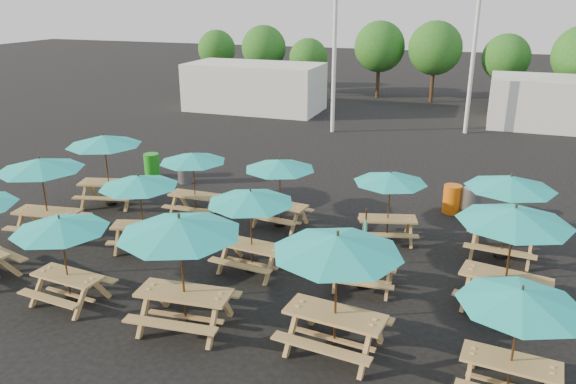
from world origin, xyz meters
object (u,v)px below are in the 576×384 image
(picnic_unit_4, at_px, (139,185))
(picnic_unit_9, at_px, (337,250))
(picnic_unit_14, at_px, (510,186))
(picnic_unit_5, at_px, (193,160))
(waste_bin_3, at_px, (472,202))
(waste_bin_2, at_px, (452,199))
(picnic_unit_2, at_px, (104,144))
(picnic_unit_13, at_px, (514,220))
(picnic_unit_8, at_px, (280,167))
(picnic_unit_3, at_px, (60,228))
(picnic_unit_7, at_px, (251,201))
(picnic_unit_1, at_px, (40,168))
(picnic_unit_12, at_px, (521,302))
(picnic_unit_11, at_px, (390,181))
(waste_bin_1, at_px, (185,171))
(picnic_unit_6, at_px, (180,231))
(waste_bin_0, at_px, (152,165))
(picnic_unit_10, at_px, (364,256))

(picnic_unit_4, distance_m, picnic_unit_9, 6.90)
(picnic_unit_4, distance_m, picnic_unit_14, 9.84)
(picnic_unit_5, relative_size, waste_bin_3, 2.27)
(picnic_unit_9, distance_m, waste_bin_2, 8.87)
(picnic_unit_2, height_order, picnic_unit_14, picnic_unit_2)
(picnic_unit_13, relative_size, picnic_unit_14, 1.12)
(picnic_unit_5, height_order, picnic_unit_8, picnic_unit_8)
(picnic_unit_3, bearing_deg, picnic_unit_7, 45.96)
(picnic_unit_1, xyz_separation_m, picnic_unit_12, (12.60, -2.88, -0.24))
(picnic_unit_3, xyz_separation_m, picnic_unit_13, (9.42, 3.07, 0.30))
(picnic_unit_1, xyz_separation_m, picnic_unit_14, (12.52, 2.98, -0.08))
(picnic_unit_1, xyz_separation_m, picnic_unit_11, (9.40, 3.03, -0.29))
(picnic_unit_11, bearing_deg, picnic_unit_5, 165.32)
(picnic_unit_9, relative_size, waste_bin_2, 3.02)
(picnic_unit_3, relative_size, picnic_unit_9, 0.83)
(picnic_unit_3, distance_m, picnic_unit_5, 5.83)
(picnic_unit_3, relative_size, waste_bin_1, 2.50)
(picnic_unit_1, xyz_separation_m, picnic_unit_4, (3.07, 0.23, -0.23))
(picnic_unit_12, bearing_deg, picnic_unit_8, 143.10)
(picnic_unit_9, bearing_deg, picnic_unit_3, -171.14)
(picnic_unit_7, bearing_deg, picnic_unit_3, -133.36)
(picnic_unit_5, bearing_deg, picnic_unit_3, -91.25)
(picnic_unit_8, distance_m, picnic_unit_13, 7.03)
(picnic_unit_3, height_order, picnic_unit_5, picnic_unit_3)
(picnic_unit_14, xyz_separation_m, waste_bin_2, (-1.53, 2.94, -1.57))
(picnic_unit_12, relative_size, picnic_unit_14, 0.91)
(picnic_unit_9, bearing_deg, picnic_unit_1, 170.80)
(picnic_unit_1, distance_m, waste_bin_1, 6.13)
(picnic_unit_3, height_order, picnic_unit_4, picnic_unit_4)
(picnic_unit_3, height_order, waste_bin_3, picnic_unit_3)
(picnic_unit_13, bearing_deg, waste_bin_1, 164.08)
(picnic_unit_6, height_order, waste_bin_3, picnic_unit_6)
(picnic_unit_14, distance_m, waste_bin_2, 3.67)
(picnic_unit_6, bearing_deg, picnic_unit_9, -0.44)
(picnic_unit_7, xyz_separation_m, waste_bin_1, (-5.17, 5.77, -1.46))
(picnic_unit_9, height_order, waste_bin_0, picnic_unit_9)
(picnic_unit_3, relative_size, waste_bin_2, 2.50)
(picnic_unit_5, height_order, waste_bin_0, picnic_unit_5)
(picnic_unit_11, bearing_deg, picnic_unit_10, -106.63)
(picnic_unit_2, distance_m, picnic_unit_6, 8.33)
(picnic_unit_8, bearing_deg, picnic_unit_5, -170.96)
(picnic_unit_5, bearing_deg, picnic_unit_4, -93.38)
(picnic_unit_11, height_order, waste_bin_2, picnic_unit_11)
(picnic_unit_6, height_order, waste_bin_2, picnic_unit_6)
(picnic_unit_2, height_order, waste_bin_2, picnic_unit_2)
(picnic_unit_10, bearing_deg, picnic_unit_12, -46.00)
(picnic_unit_2, distance_m, picnic_unit_3, 6.47)
(picnic_unit_3, distance_m, picnic_unit_10, 6.97)
(picnic_unit_11, distance_m, picnic_unit_12, 6.73)
(picnic_unit_4, bearing_deg, waste_bin_2, 18.62)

